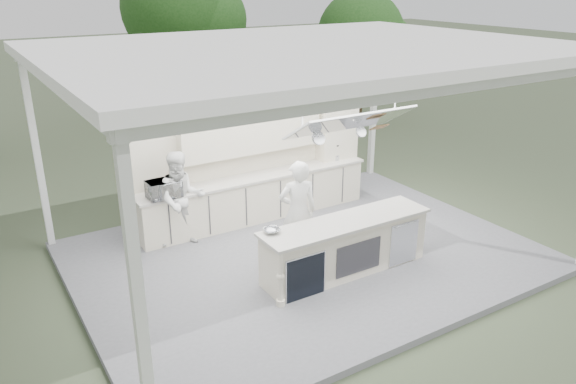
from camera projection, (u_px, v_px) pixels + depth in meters
ground at (306, 259)px, 10.35m from camera, size 90.00×90.00×0.00m
stage_deck at (306, 256)px, 10.33m from camera, size 8.00×6.00×0.12m
tent at (309, 54)px, 9.01m from camera, size 8.20×6.20×3.86m
demo_island at (345, 247)px, 9.50m from camera, size 3.10×0.79×0.95m
back_counter at (256, 197)px, 11.64m from camera, size 5.08×0.72×0.95m
back_wall_unit at (269, 146)px, 11.68m from camera, size 5.05×0.48×2.25m
tree_cluster at (123, 32)px, 16.84m from camera, size 19.55×9.40×5.85m
head_chef at (298, 212)px, 9.75m from camera, size 0.78×0.63×1.86m
sous_chef at (181, 199)px, 10.35m from camera, size 1.01×0.86×1.82m
toaster_oven at (164, 189)px, 10.26m from camera, size 0.61×0.43×0.33m
bowl_large at (272, 231)px, 8.90m from camera, size 0.30×0.30×0.07m
bowl_small at (272, 230)px, 8.90m from camera, size 0.24×0.24×0.07m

